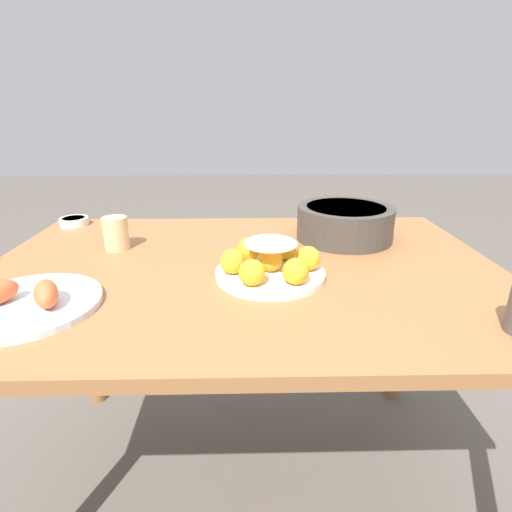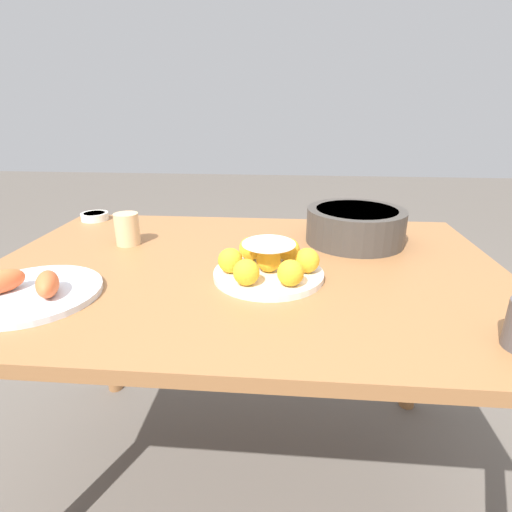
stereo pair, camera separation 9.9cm
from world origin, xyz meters
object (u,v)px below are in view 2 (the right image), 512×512
at_px(serving_bowl, 355,225).
at_px(cake_plate, 269,264).
at_px(sauce_bowl, 95,216).
at_px(cup_far, 127,229).
at_px(dining_table, 245,300).
at_px(seafood_platter, 30,291).

bearing_deg(serving_bowl, cake_plate, -130.41).
relative_size(sauce_bowl, cup_far, 1.01).
relative_size(dining_table, cup_far, 14.18).
xyz_separation_m(sauce_bowl, seafood_platter, (0.14, -0.60, 0.00)).
bearing_deg(dining_table, cake_plate, -48.06).
distance_m(serving_bowl, sauce_bowl, 0.91).
bearing_deg(cake_plate, seafood_platter, -163.72).
bearing_deg(cup_far, sauce_bowl, 132.06).
xyz_separation_m(dining_table, sauce_bowl, (-0.58, 0.38, 0.12)).
bearing_deg(seafood_platter, serving_bowl, 30.03).
bearing_deg(sauce_bowl, cake_plate, -34.94).
height_order(cake_plate, cup_far, cake_plate).
bearing_deg(dining_table, serving_bowl, 34.29).
xyz_separation_m(serving_bowl, sauce_bowl, (-0.90, 0.17, -0.04)).
relative_size(seafood_platter, cup_far, 3.12).
distance_m(cake_plate, seafood_platter, 0.53).
bearing_deg(seafood_platter, sauce_bowl, 103.31).
relative_size(sauce_bowl, seafood_platter, 0.32).
xyz_separation_m(dining_table, serving_bowl, (0.31, 0.21, 0.16)).
height_order(dining_table, seafood_platter, seafood_platter).
bearing_deg(sauce_bowl, cup_far, -47.94).
xyz_separation_m(cake_plate, seafood_platter, (-0.51, -0.15, -0.02)).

